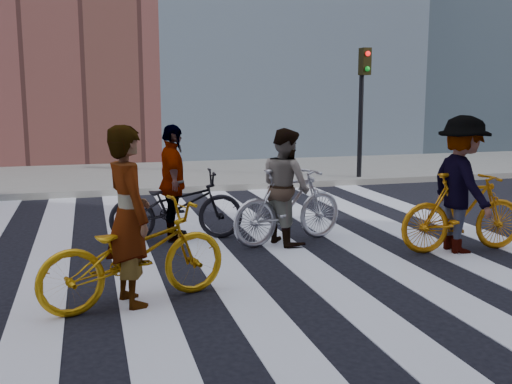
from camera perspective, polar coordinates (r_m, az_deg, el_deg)
name	(u,v)px	position (r m, az deg, el deg)	size (l,w,h in m)	color
ground	(245,247)	(8.90, -1.09, -5.28)	(100.00, 100.00, 0.00)	black
sidewalk_far	(174,175)	(16.13, -7.83, 1.60)	(100.00, 5.00, 0.15)	gray
zebra_crosswalk	(245,247)	(8.90, -1.09, -5.25)	(8.25, 10.00, 0.01)	silver
traffic_signal	(363,92)	(15.15, 10.13, 9.40)	(0.22, 0.42, 3.33)	black
bike_yellow_left	(135,254)	(6.59, -11.48, -5.83)	(0.73, 2.10, 1.11)	#CB8E0B
bike_silver_mid	(289,205)	(9.05, 3.12, -1.29)	(0.54, 1.92, 1.16)	#B7B7C2
bike_yellow_right	(463,212)	(9.06, 19.12, -1.83)	(0.54, 1.91, 1.15)	orange
bike_dark_rear	(177,206)	(9.29, -7.55, -1.32)	(0.72, 2.05, 1.08)	black
rider_left	(129,216)	(6.49, -12.04, -2.29)	(0.71, 0.46, 1.94)	slate
rider_mid	(286,186)	(8.98, 2.84, 0.55)	(0.85, 0.66, 1.75)	slate
rider_right	(462,185)	(8.96, 18.99, 0.67)	(1.26, 0.72, 1.95)	slate
rider_rear	(173,183)	(9.23, -7.91, 0.84)	(1.05, 0.44, 1.79)	slate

